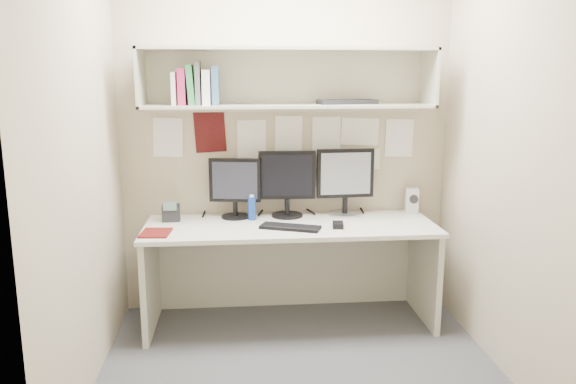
{
  "coord_description": "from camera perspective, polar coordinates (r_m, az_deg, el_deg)",
  "views": [
    {
      "loc": [
        -0.36,
        -3.09,
        1.73
      ],
      "look_at": [
        -0.04,
        0.35,
        1.02
      ],
      "focal_mm": 35.0,
      "sensor_mm": 36.0,
      "label": 1
    }
  ],
  "objects": [
    {
      "name": "wall_left",
      "position": [
        3.23,
        -20.32,
        3.3
      ],
      "size": [
        0.02,
        2.0,
        2.6
      ],
      "primitive_type": "cube",
      "color": "tan",
      "rests_on": "ground"
    },
    {
      "name": "desk",
      "position": [
        4.0,
        0.23,
        -8.29
      ],
      "size": [
        2.0,
        0.7,
        0.73
      ],
      "color": "beige",
      "rests_on": "floor"
    },
    {
      "name": "keyboard",
      "position": [
        3.76,
        0.23,
        -3.6
      ],
      "size": [
        0.42,
        0.28,
        0.02
      ],
      "primitive_type": "cube",
      "rotation": [
        0.0,
        0.0,
        -0.38
      ],
      "color": "black",
      "rests_on": "desk"
    },
    {
      "name": "desk_phone",
      "position": [
        4.04,
        -11.8,
        -2.07
      ],
      "size": [
        0.13,
        0.12,
        0.15
      ],
      "rotation": [
        0.0,
        0.0,
        0.06
      ],
      "color": "black",
      "rests_on": "desk"
    },
    {
      "name": "wall_front",
      "position": [
        2.16,
        4.41,
        0.18
      ],
      "size": [
        2.4,
        0.02,
        2.6
      ],
      "primitive_type": "cube",
      "color": "tan",
      "rests_on": "ground"
    },
    {
      "name": "monitor_left",
      "position": [
        4.03,
        -5.42,
        0.7
      ],
      "size": [
        0.37,
        0.2,
        0.43
      ],
      "rotation": [
        0.0,
        0.0,
        -0.16
      ],
      "color": "black",
      "rests_on": "desk"
    },
    {
      "name": "speaker",
      "position": [
        4.29,
        12.46,
        -0.82
      ],
      "size": [
        0.11,
        0.11,
        0.19
      ],
      "rotation": [
        0.0,
        0.0,
        -0.18
      ],
      "color": "#B5B5B1",
      "rests_on": "desk"
    },
    {
      "name": "overhead_hutch",
      "position": [
        3.97,
        -0.05,
        11.52
      ],
      "size": [
        2.0,
        0.38,
        0.4
      ],
      "color": "beige",
      "rests_on": "wall_back"
    },
    {
      "name": "wall_back",
      "position": [
        4.13,
        -0.23,
        5.69
      ],
      "size": [
        2.4,
        0.02,
        2.6
      ],
      "primitive_type": "cube",
      "color": "tan",
      "rests_on": "ground"
    },
    {
      "name": "mouse",
      "position": [
        3.8,
        5.09,
        -3.35
      ],
      "size": [
        0.08,
        0.12,
        0.03
      ],
      "primitive_type": "cube",
      "rotation": [
        0.0,
        0.0,
        -0.13
      ],
      "color": "black",
      "rests_on": "desk"
    },
    {
      "name": "blue_bottle",
      "position": [
        3.98,
        -3.68,
        -1.63
      ],
      "size": [
        0.06,
        0.06,
        0.18
      ],
      "color": "navy",
      "rests_on": "desk"
    },
    {
      "name": "monitor_right",
      "position": [
        4.1,
        5.84,
        1.27
      ],
      "size": [
        0.42,
        0.23,
        0.49
      ],
      "rotation": [
        0.0,
        0.0,
        0.06
      ],
      "color": "#A5A5AA",
      "rests_on": "desk"
    },
    {
      "name": "monitor_center",
      "position": [
        4.04,
        -0.1,
        1.11
      ],
      "size": [
        0.41,
        0.23,
        0.48
      ],
      "rotation": [
        0.0,
        0.0,
        -0.03
      ],
      "color": "black",
      "rests_on": "desk"
    },
    {
      "name": "pinned_papers",
      "position": [
        4.13,
        -0.22,
        4.99
      ],
      "size": [
        1.92,
        0.01,
        0.48
      ],
      "primitive_type": null,
      "color": "white",
      "rests_on": "wall_back"
    },
    {
      "name": "wall_right",
      "position": [
        3.49,
        21.4,
        3.78
      ],
      "size": [
        0.02,
        2.0,
        2.6
      ],
      "primitive_type": "cube",
      "color": "tan",
      "rests_on": "ground"
    },
    {
      "name": "maroon_notebook",
      "position": [
        3.74,
        -13.29,
        -4.06
      ],
      "size": [
        0.2,
        0.24,
        0.01
      ],
      "primitive_type": "cube",
      "rotation": [
        0.0,
        0.0,
        -0.08
      ],
      "color": "#59110F",
      "rests_on": "desk"
    },
    {
      "name": "hutch_tray",
      "position": [
        4.01,
        6.02,
        9.1
      ],
      "size": [
        0.44,
        0.24,
        0.03
      ],
      "primitive_type": "cube",
      "rotation": [
        0.0,
        0.0,
        0.2
      ],
      "color": "black",
      "rests_on": "overhead_hutch"
    },
    {
      "name": "book_stack",
      "position": [
        3.88,
        -9.31,
        10.56
      ],
      "size": [
        0.31,
        0.18,
        0.29
      ],
      "color": "silver",
      "rests_on": "overhead_hutch"
    },
    {
      "name": "floor",
      "position": [
        3.56,
        1.26,
        -17.42
      ],
      "size": [
        2.4,
        2.0,
        0.01
      ],
      "primitive_type": "cube",
      "color": "#424347",
      "rests_on": "ground"
    }
  ]
}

